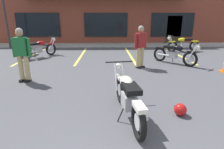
# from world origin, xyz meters

# --- Properties ---
(ground_plane) EXTENTS (80.00, 80.00, 0.00)m
(ground_plane) POSITION_xyz_m (0.00, 4.15, 0.00)
(ground_plane) COLOR #47474C
(sidewalk_kerb) EXTENTS (22.00, 1.80, 0.14)m
(sidewalk_kerb) POSITION_xyz_m (0.00, 12.92, 0.07)
(sidewalk_kerb) COLOR #A8A59E
(sidewalk_kerb) RESTS_ON ground_plane
(brick_storefront_building) EXTENTS (18.54, 7.10, 4.18)m
(brick_storefront_building) POSITION_xyz_m (0.00, 16.46, 2.09)
(brick_storefront_building) COLOR brown
(brick_storefront_building) RESTS_ON ground_plane
(painted_stall_lines) EXTENTS (8.09, 4.80, 0.01)m
(painted_stall_lines) POSITION_xyz_m (0.00, 9.32, 0.00)
(painted_stall_lines) COLOR #DBCC4C
(painted_stall_lines) RESTS_ON ground_plane
(motorcycle_foreground_classic) EXTENTS (0.73, 2.10, 0.98)m
(motorcycle_foreground_classic) POSITION_xyz_m (0.47, 2.72, 0.46)
(motorcycle_foreground_classic) COLOR black
(motorcycle_foreground_classic) RESTS_ON ground_plane
(motorcycle_red_sportbike) EXTENTS (1.46, 1.80, 0.98)m
(motorcycle_red_sportbike) POSITION_xyz_m (-3.40, 8.81, 0.46)
(motorcycle_red_sportbike) COLOR black
(motorcycle_red_sportbike) RESTS_ON ground_plane
(motorcycle_black_cruiser) EXTENTS (1.60, 1.70, 0.98)m
(motorcycle_black_cruiser) POSITION_xyz_m (3.03, 7.22, 0.46)
(motorcycle_black_cruiser) COLOR black
(motorcycle_black_cruiser) RESTS_ON ground_plane
(motorcycle_blue_standard) EXTENTS (2.10, 0.75, 0.98)m
(motorcycle_blue_standard) POSITION_xyz_m (4.63, 10.23, 0.46)
(motorcycle_blue_standard) COLOR black
(motorcycle_blue_standard) RESTS_ON ground_plane
(person_in_black_shirt) EXTENTS (0.61, 0.31, 1.68)m
(person_in_black_shirt) POSITION_xyz_m (-2.57, 5.03, 0.95)
(person_in_black_shirt) COLOR black
(person_in_black_shirt) RESTS_ON ground_plane
(person_by_back_row) EXTENTS (0.56, 0.42, 1.68)m
(person_by_back_row) POSITION_xyz_m (1.40, 6.60, 0.95)
(person_by_back_row) COLOR black
(person_by_back_row) RESTS_ON ground_plane
(helmet_on_pavement) EXTENTS (0.26, 0.26, 0.26)m
(helmet_on_pavement) POSITION_xyz_m (1.59, 2.74, 0.13)
(helmet_on_pavement) COLOR #B71414
(helmet_on_pavement) RESTS_ON ground_plane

